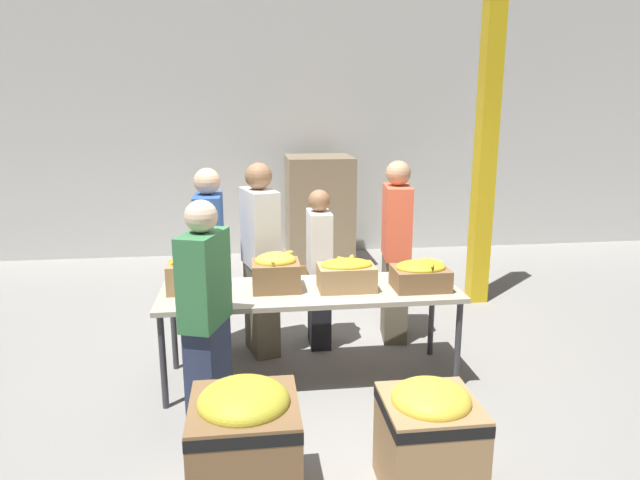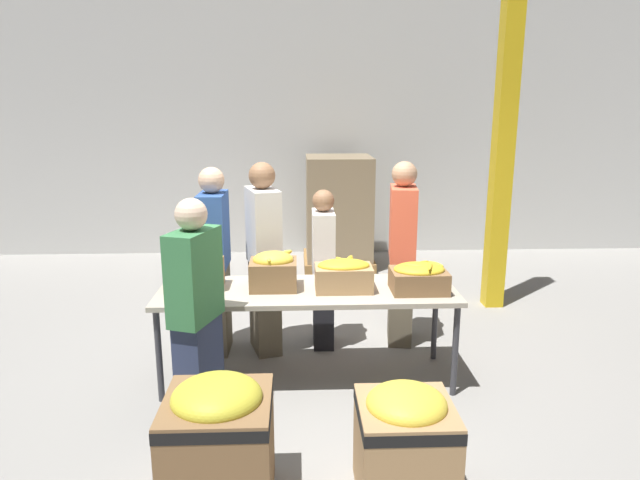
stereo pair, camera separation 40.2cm
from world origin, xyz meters
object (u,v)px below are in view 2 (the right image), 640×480
banana_box_1 (273,270)px  volunteer_1 (323,270)px  banana_box_2 (344,274)px  donation_bin_1 (405,440)px  sorting_table (308,295)px  donation_bin_0 (219,439)px  volunteer_2 (264,260)px  support_pillar (504,129)px  volunteer_0 (402,254)px  pallet_stack_0 (339,213)px  banana_box_0 (195,270)px  volunteer_4 (215,262)px  banana_box_3 (419,277)px  volunteer_3 (196,315)px

banana_box_1 → volunteer_1: (0.44, 0.66, -0.20)m
banana_box_2 → donation_bin_1: bearing=-80.8°
sorting_table → donation_bin_0: (-0.54, -1.53, -0.33)m
volunteer_2 → support_pillar: support_pillar is taller
volunteer_0 → volunteer_1: (-0.75, -0.07, -0.12)m
volunteer_1 → pallet_stack_0: bearing=173.0°
banana_box_2 → pallet_stack_0: size_ratio=0.29×
banana_box_0 → volunteer_0: (1.83, 0.68, -0.07)m
banana_box_2 → volunteer_4: 1.30m
volunteer_0 → volunteer_2: (-1.30, -0.16, 0.01)m
pallet_stack_0 → support_pillar: bearing=-46.2°
donation_bin_1 → banana_box_3: bearing=75.8°
volunteer_1 → volunteer_4: size_ratio=0.87×
banana_box_0 → pallet_stack_0: 3.67m
banana_box_0 → volunteer_2: (0.53, 0.52, -0.06)m
banana_box_1 → banana_box_3: 1.18m
volunteer_0 → pallet_stack_0: bearing=-163.9°
banana_box_1 → donation_bin_1: banana_box_1 is taller
sorting_table → banana_box_2: bearing=-7.9°
volunteer_4 → support_pillar: size_ratio=0.43×
donation_bin_1 → pallet_stack_0: size_ratio=0.45×
volunteer_1 → volunteer_4: (-0.99, -0.09, 0.11)m
volunteer_1 → banana_box_1: bearing=-33.6°
banana_box_0 → volunteer_1: size_ratio=0.29×
banana_box_0 → volunteer_4: volunteer_4 is taller
banana_box_2 → donation_bin_0: banana_box_2 is taller
donation_bin_1 → volunteer_3: bearing=146.1°
banana_box_2 → volunteer_3: volunteer_3 is taller
sorting_table → volunteer_4: size_ratio=1.40×
donation_bin_1 → support_pillar: size_ratio=0.18×
volunteer_4 → pallet_stack_0: bearing=155.6°
banana_box_2 → support_pillar: size_ratio=0.11×
banana_box_0 → donation_bin_1: bearing=-47.8°
volunteer_2 → pallet_stack_0: (0.89, 2.86, -0.11)m
sorting_table → volunteer_3: 1.02m
volunteer_1 → volunteer_3: (-0.96, -1.32, 0.07)m
sorting_table → volunteer_3: volunteer_3 is taller
volunteer_1 → support_pillar: size_ratio=0.38×
volunteer_1 → donation_bin_0: bearing=-17.4°
banana_box_0 → donation_bin_1: (1.45, -1.60, -0.57)m
banana_box_1 → volunteer_0: 1.40m
banana_box_0 → volunteer_1: volunteer_1 is taller
banana_box_3 → volunteer_2: size_ratio=0.25×
volunteer_0 → volunteer_4: size_ratio=1.02×
banana_box_3 → support_pillar: size_ratio=0.11×
sorting_table → volunteer_4: (-0.83, 0.60, 0.12)m
sorting_table → pallet_stack_0: size_ratio=1.56×
volunteer_0 → volunteer_3: 2.20m
pallet_stack_0 → volunteer_4: bearing=-115.2°
donation_bin_1 → volunteer_4: bearing=122.7°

